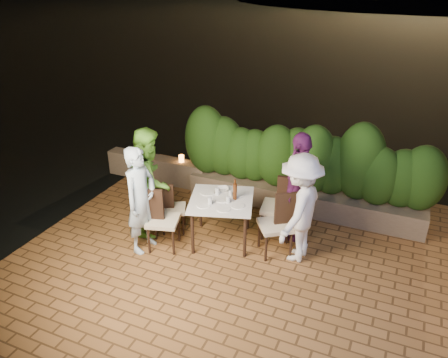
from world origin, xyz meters
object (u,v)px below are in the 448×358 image
Objects in this scene: chair_left_front at (163,219)px; chair_right_front at (275,224)px; parapet_lamp at (181,159)px; diner_blue at (141,200)px; diner_purple at (299,187)px; bowl at (223,189)px; diner_green at (150,180)px; chair_right_back at (277,206)px; beer_bottle at (235,189)px; diner_white at (300,208)px; chair_left_back at (173,208)px; dining_table at (221,220)px.

chair_right_front reaches higher than chair_left_front.
parapet_lamp is (-2.40, 1.47, 0.07)m from chair_right_front.
diner_purple reaches higher than diner_blue.
diner_green is (-1.10, -0.38, 0.11)m from bowl.
chair_right_front is 0.50m from chair_right_back.
diner_blue is (-1.20, -0.74, -0.08)m from beer_bottle.
diner_white is 0.58m from diner_purple.
diner_white reaches higher than chair_right_front.
chair_left_front is at bearing -103.43° from chair_left_back.
chair_right_front is (1.61, 0.55, 0.01)m from chair_left_front.
dining_table is at bearing -80.11° from diner_white.
chair_right_back is at bearing -23.48° from parapet_lamp.
chair_right_back is (1.49, 1.03, 0.03)m from chair_left_front.
chair_right_back is at bearing -6.94° from chair_left_back.
chair_right_back reaches higher than bowl.
dining_table is 0.88m from chair_right_front.
chair_left_back is (-0.75, -0.30, -0.35)m from bowl.
chair_left_back is at bearing -33.45° from chair_right_front.
chair_left_back is at bearing -65.94° from parapet_lamp.
dining_table is 1.32m from diner_purple.
chair_left_front is 7.11× the size of parapet_lamp.
beer_bottle is at bearing -40.00° from chair_right_front.
diner_white is 3.11m from parapet_lamp.
dining_table is at bearing -52.53° from diner_purple.
parapet_lamp is (-2.28, 0.99, 0.04)m from chair_right_back.
diner_blue is 0.94× the size of diner_purple.
diner_green reaches higher than beer_bottle.
bowl is 1.06m from chair_left_front.
diner_blue is at bearing -15.30° from chair_right_front.
parapet_lamp is at bearing -11.17° from diner_green.
beer_bottle is 1.01m from diner_purple.
dining_table is at bearing -52.85° from diner_blue.
dining_table is 0.90× the size of chair_right_back.
bowl is 0.91m from chair_right_back.
chair_right_back is 2.48m from parapet_lamp.
chair_left_front is 1.18× the size of chair_left_back.
chair_left_front reaches higher than parapet_lamp.
chair_left_front is at bearing -68.68° from parapet_lamp.
diner_blue reaches higher than chair_left_front.
chair_right_back is at bearing 15.68° from bowl.
diner_white is at bearing -27.80° from parapet_lamp.
chair_right_front is at bearing -4.67° from beer_bottle.
diner_white is at bearing -1.45° from beer_bottle.
bowl is 1.38× the size of parapet_lamp.
chair_right_back is (0.56, 0.43, -0.38)m from beer_bottle.
dining_table is 0.50m from bowl.
beer_bottle reaches higher than bowl.
chair_left_front is 0.51m from chair_left_back.
beer_bottle is 0.39× the size of chair_left_back.
diner_purple reaches higher than diner_white.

